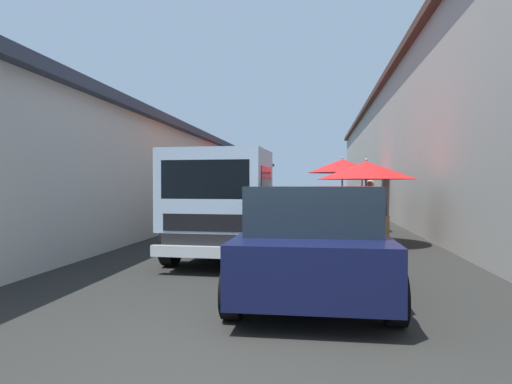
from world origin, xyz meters
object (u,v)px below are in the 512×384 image
hatchback_car (313,239)px  vendor_in_shade (215,201)px  fruit_stall_far_right (342,178)px  fruit_stall_near_right (367,179)px  parked_scooter (376,216)px  vendor_by_crates (370,205)px  fruit_stall_mid_lane (362,180)px  fruit_stall_near_left (241,177)px  delivery_truck (227,207)px  fruit_stall_far_left (236,174)px

hatchback_car → vendor_in_shade: (9.71, 3.65, 0.14)m
fruit_stall_far_right → fruit_stall_near_right: bearing=-171.3°
fruit_stall_near_right → parked_scooter: 4.01m
fruit_stall_near_right → vendor_by_crates: 1.47m
fruit_stall_far_right → vendor_by_crates: 1.90m
fruit_stall_near_right → parked_scooter: bearing=-10.5°
fruit_stall_far_right → hatchback_car: size_ratio=0.60×
fruit_stall_mid_lane → fruit_stall_near_left: fruit_stall_near_left is taller
fruit_stall_mid_lane → vendor_in_shade: (-3.47, 5.61, -0.77)m
fruit_stall_far_right → fruit_stall_mid_lane: bearing=-12.0°
vendor_by_crates → delivery_truck: bearing=140.8°
delivery_truck → vendor_in_shade: (7.44, 1.98, -0.16)m
fruit_stall_far_right → fruit_stall_far_left: (-1.56, 3.01, 0.09)m
fruit_stall_far_right → fruit_stall_mid_lane: size_ratio=0.82×
vendor_by_crates → fruit_stall_near_left: bearing=37.7°
fruit_stall_near_left → vendor_in_shade: 2.54m
fruit_stall_far_left → vendor_by_crates: fruit_stall_far_left is taller
fruit_stall_near_left → delivery_truck: size_ratio=0.48×
fruit_stall_far_left → fruit_stall_mid_lane: (7.01, -4.17, -0.11)m
fruit_stall_near_right → fruit_stall_far_right: bearing=8.7°
fruit_stall_near_left → vendor_in_shade: fruit_stall_near_left is taller
fruit_stall_near_left → hatchback_car: size_ratio=0.62×
fruit_stall_near_left → delivery_truck: (-9.76, -1.44, -0.72)m
fruit_stall_near_right → delivery_truck: bearing=131.5°
vendor_by_crates → hatchback_car: bearing=166.5°
fruit_stall_near_right → vendor_in_shade: (4.87, 4.89, -0.74)m
vendor_in_shade → fruit_stall_far_left: bearing=-157.9°
fruit_stall_far_left → parked_scooter: (2.44, -4.15, -1.32)m
delivery_truck → parked_scooter: bearing=-29.7°
fruit_stall_near_left → vendor_by_crates: 7.52m
vendor_by_crates → parked_scooter: size_ratio=0.94×
vendor_by_crates → vendor_in_shade: 6.25m
delivery_truck → fruit_stall_mid_lane: bearing=-18.4°
fruit_stall_near_left → delivery_truck: bearing=-171.6°
delivery_truck → vendor_in_shade: 7.70m
fruit_stall_near_right → fruit_stall_near_left: fruit_stall_near_left is taller
fruit_stall_far_right → delivery_truck: size_ratio=0.47×
delivery_truck → vendor_by_crates: bearing=-39.2°
fruit_stall_far_right → hatchback_car: (-7.73, 0.80, -0.94)m
fruit_stall_mid_lane → fruit_stall_near_left: size_ratio=1.18×
fruit_stall_mid_lane → fruit_stall_near_left: 5.20m
vendor_in_shade → fruit_stall_mid_lane: bearing=-58.3°
fruit_stall_far_right → fruit_stall_near_left: bearing=42.2°
fruit_stall_far_right → fruit_stall_mid_lane: (5.45, -1.16, -0.02)m
fruit_stall_far_left → vendor_by_crates: bearing=-90.8°
fruit_stall_near_left → parked_scooter: fruit_stall_near_left is taller
fruit_stall_far_left → vendor_by_crates: (-0.05, -3.68, -0.85)m
hatchback_car → fruit_stall_near_left: bearing=14.5°
fruit_stall_far_right → delivery_truck: bearing=155.6°
fruit_stall_near_right → parked_scooter: (3.77, -0.70, -1.17)m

